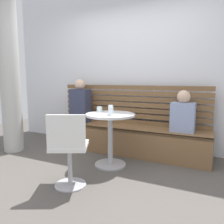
# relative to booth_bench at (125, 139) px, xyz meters

# --- Properties ---
(ground) EXTENTS (8.00, 8.00, 0.00)m
(ground) POSITION_rel_booth_bench_xyz_m (0.00, -1.20, -0.22)
(ground) COLOR #514C47
(back_wall) EXTENTS (5.20, 0.10, 2.90)m
(back_wall) POSITION_rel_booth_bench_xyz_m (0.00, 0.44, 1.23)
(back_wall) COLOR silver
(back_wall) RESTS_ON ground
(concrete_pillar) EXTENTS (0.32, 0.32, 2.80)m
(concrete_pillar) POSITION_rel_booth_bench_xyz_m (-1.75, -0.75, 1.18)
(concrete_pillar) COLOR #B2B2AD
(concrete_pillar) RESTS_ON ground
(booth_bench) EXTENTS (2.70, 0.52, 0.44)m
(booth_bench) POSITION_rel_booth_bench_xyz_m (0.00, 0.00, 0.00)
(booth_bench) COLOR brown
(booth_bench) RESTS_ON ground
(booth_backrest) EXTENTS (2.65, 0.04, 0.67)m
(booth_backrest) POSITION_rel_booth_bench_xyz_m (0.00, 0.24, 0.56)
(booth_backrest) COLOR brown
(booth_backrest) RESTS_ON booth_bench
(cafe_table) EXTENTS (0.68, 0.68, 0.74)m
(cafe_table) POSITION_rel_booth_bench_xyz_m (0.04, -0.64, 0.30)
(cafe_table) COLOR #ADADB2
(cafe_table) RESTS_ON ground
(white_chair) EXTENTS (0.54, 0.54, 0.85)m
(white_chair) POSITION_rel_booth_bench_xyz_m (-0.07, -1.45, 0.24)
(white_chair) COLOR #ADADB2
(white_chair) RESTS_ON ground
(person_adult) EXTENTS (0.34, 0.22, 0.77)m
(person_adult) POSITION_rel_booth_bench_xyz_m (-0.90, 0.03, 0.57)
(person_adult) COLOR #333851
(person_adult) RESTS_ON booth_bench
(person_child_left) EXTENTS (0.34, 0.22, 0.61)m
(person_child_left) POSITION_rel_booth_bench_xyz_m (0.91, 0.03, 0.49)
(person_child_left) COLOR #8C9EC6
(person_child_left) RESTS_ON booth_bench
(cup_glass_tall) EXTENTS (0.07, 0.07, 0.12)m
(cup_glass_tall) POSITION_rel_booth_bench_xyz_m (0.05, -0.65, 0.58)
(cup_glass_tall) COLOR silver
(cup_glass_tall) RESTS_ON cafe_table
(cup_glass_short) EXTENTS (0.08, 0.08, 0.08)m
(cup_glass_short) POSITION_rel_booth_bench_xyz_m (-0.17, -0.56, 0.56)
(cup_glass_short) COLOR silver
(cup_glass_short) RESTS_ON cafe_table
(cup_water_clear) EXTENTS (0.07, 0.07, 0.11)m
(cup_water_clear) POSITION_rel_booth_bench_xyz_m (0.11, -0.76, 0.57)
(cup_water_clear) COLOR white
(cup_water_clear) RESTS_ON cafe_table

